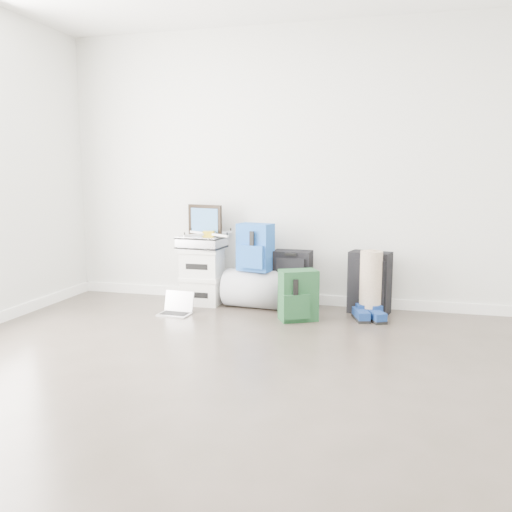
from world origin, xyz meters
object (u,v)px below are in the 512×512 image
(duffel_bag, at_px, (256,289))
(laptop, at_px, (177,309))
(briefcase, at_px, (202,242))
(large_suitcase, at_px, (292,280))
(boxes_stack, at_px, (202,276))
(carry_on, at_px, (370,283))

(duffel_bag, height_order, laptop, duffel_bag)
(briefcase, bearing_deg, large_suitcase, 8.85)
(large_suitcase, bearing_deg, briefcase, -173.73)
(briefcase, bearing_deg, boxes_stack, -175.03)
(laptop, bearing_deg, duffel_bag, 36.50)
(briefcase, relative_size, carry_on, 0.74)
(briefcase, relative_size, duffel_bag, 0.71)
(boxes_stack, relative_size, large_suitcase, 1.00)
(briefcase, height_order, carry_on, briefcase)
(boxes_stack, xyz_separation_m, large_suitcase, (0.90, 0.06, -0.00))
(boxes_stack, distance_m, briefcase, 0.34)
(briefcase, relative_size, large_suitcase, 0.76)
(large_suitcase, xyz_separation_m, laptop, (-1.00, -0.50, -0.23))
(boxes_stack, height_order, laptop, boxes_stack)
(boxes_stack, relative_size, laptop, 1.87)
(duffel_bag, distance_m, carry_on, 1.08)
(briefcase, distance_m, carry_on, 1.67)
(boxes_stack, xyz_separation_m, carry_on, (1.63, 0.05, 0.01))
(carry_on, bearing_deg, large_suitcase, -167.11)
(duffel_bag, height_order, large_suitcase, large_suitcase)
(large_suitcase, bearing_deg, boxes_stack, -173.73)
(boxes_stack, bearing_deg, laptop, -102.83)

